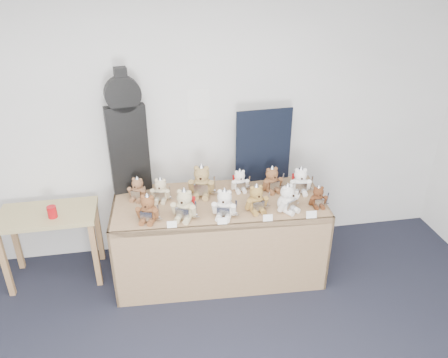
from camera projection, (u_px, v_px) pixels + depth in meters
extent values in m
plane|color=white|center=(161.00, 127.00, 4.15)|extent=(6.00, 0.00, 6.00)
cube|color=white|center=(199.00, 104.00, 4.10)|extent=(0.21, 0.00, 0.30)
cube|color=olive|center=(219.00, 204.00, 4.01)|extent=(1.97, 0.90, 0.06)
cube|color=olive|center=(224.00, 263.00, 3.84)|extent=(1.93, 0.12, 0.80)
cube|color=olive|center=(118.00, 244.00, 4.08)|extent=(0.06, 0.80, 0.80)
cube|color=olive|center=(315.00, 230.00, 4.28)|extent=(0.06, 0.80, 0.80)
cube|color=tan|center=(47.00, 215.00, 3.97)|extent=(0.87, 0.49, 0.04)
cube|color=#996E42|center=(5.00, 265.00, 3.90)|extent=(0.05, 0.05, 0.68)
cube|color=#996E42|center=(16.00, 239.00, 4.25)|extent=(0.05, 0.05, 0.68)
cube|color=#996E42|center=(96.00, 255.00, 4.03)|extent=(0.05, 0.05, 0.68)
cube|color=#996E42|center=(99.00, 231.00, 4.38)|extent=(0.05, 0.05, 0.68)
cube|color=black|center=(129.00, 150.00, 3.99)|extent=(0.37, 0.17, 0.83)
cylinder|color=black|center=(123.00, 94.00, 3.75)|extent=(0.33, 0.16, 0.31)
cube|color=black|center=(121.00, 80.00, 3.69)|extent=(0.12, 0.11, 0.21)
cube|color=black|center=(263.00, 146.00, 4.20)|extent=(0.55, 0.06, 0.73)
cylinder|color=#B90C13|center=(52.00, 212.00, 3.87)|extent=(0.08, 0.08, 0.11)
ellipsoid|color=brown|center=(149.00, 213.00, 3.68)|extent=(0.19, 0.18, 0.16)
sphere|color=brown|center=(148.00, 202.00, 3.63)|extent=(0.12, 0.12, 0.12)
cylinder|color=brown|center=(146.00, 206.00, 3.59)|extent=(0.06, 0.04, 0.05)
sphere|color=black|center=(145.00, 207.00, 3.58)|extent=(0.02, 0.02, 0.02)
sphere|color=brown|center=(143.00, 197.00, 3.62)|extent=(0.04, 0.04, 0.04)
sphere|color=brown|center=(152.00, 197.00, 3.61)|extent=(0.04, 0.04, 0.04)
cylinder|color=brown|center=(139.00, 213.00, 3.67)|extent=(0.07, 0.10, 0.12)
cylinder|color=brown|center=(157.00, 214.00, 3.65)|extent=(0.07, 0.10, 0.12)
cylinder|color=brown|center=(143.00, 221.00, 3.66)|extent=(0.08, 0.11, 0.05)
cylinder|color=brown|center=(151.00, 221.00, 3.65)|extent=(0.08, 0.11, 0.05)
cube|color=silver|center=(146.00, 216.00, 3.63)|extent=(0.10, 0.05, 0.09)
cone|color=silver|center=(147.00, 197.00, 3.61)|extent=(0.10, 0.10, 0.08)
cube|color=silver|center=(159.00, 212.00, 3.63)|extent=(0.02, 0.04, 0.17)
cube|color=silver|center=(159.00, 219.00, 3.66)|extent=(0.05, 0.02, 0.01)
ellipsoid|color=tan|center=(185.00, 210.00, 3.72)|extent=(0.22, 0.21, 0.18)
sphere|color=tan|center=(184.00, 197.00, 3.66)|extent=(0.13, 0.13, 0.13)
cylinder|color=tan|center=(182.00, 202.00, 3.62)|extent=(0.06, 0.05, 0.06)
sphere|color=black|center=(182.00, 203.00, 3.60)|extent=(0.02, 0.02, 0.02)
sphere|color=tan|center=(179.00, 192.00, 3.65)|extent=(0.04, 0.04, 0.04)
sphere|color=tan|center=(189.00, 193.00, 3.63)|extent=(0.04, 0.04, 0.04)
cylinder|color=tan|center=(175.00, 209.00, 3.71)|extent=(0.08, 0.11, 0.13)
cylinder|color=tan|center=(194.00, 211.00, 3.68)|extent=(0.08, 0.11, 0.13)
cylinder|color=tan|center=(178.00, 218.00, 3.69)|extent=(0.09, 0.13, 0.05)
cylinder|color=tan|center=(188.00, 219.00, 3.68)|extent=(0.09, 0.13, 0.05)
cube|color=silver|center=(182.00, 213.00, 3.65)|extent=(0.11, 0.06, 0.10)
cone|color=silver|center=(184.00, 192.00, 3.63)|extent=(0.11, 0.11, 0.09)
cube|color=silver|center=(196.00, 210.00, 3.65)|extent=(0.03, 0.05, 0.19)
cube|color=silver|center=(197.00, 217.00, 3.68)|extent=(0.05, 0.03, 0.01)
cube|color=#A81315|center=(187.00, 204.00, 3.77)|extent=(0.14, 0.09, 0.16)
ellipsoid|color=silver|center=(225.00, 208.00, 3.74)|extent=(0.21, 0.19, 0.17)
sphere|color=silver|center=(225.00, 197.00, 3.69)|extent=(0.12, 0.12, 0.12)
cylinder|color=silver|center=(223.00, 201.00, 3.64)|extent=(0.06, 0.04, 0.05)
sphere|color=black|center=(223.00, 202.00, 3.63)|extent=(0.02, 0.02, 0.02)
sphere|color=silver|center=(220.00, 192.00, 3.67)|extent=(0.04, 0.04, 0.04)
sphere|color=silver|center=(229.00, 192.00, 3.66)|extent=(0.04, 0.04, 0.04)
cylinder|color=silver|center=(215.00, 208.00, 3.73)|extent=(0.08, 0.10, 0.13)
cylinder|color=silver|center=(233.00, 210.00, 3.70)|extent=(0.08, 0.10, 0.13)
cylinder|color=silver|center=(219.00, 217.00, 3.71)|extent=(0.08, 0.12, 0.05)
cylinder|color=silver|center=(228.00, 217.00, 3.70)|extent=(0.08, 0.12, 0.05)
cube|color=silver|center=(223.00, 212.00, 3.68)|extent=(0.11, 0.05, 0.09)
cone|color=silver|center=(225.00, 192.00, 3.66)|extent=(0.11, 0.11, 0.08)
cube|color=silver|center=(236.00, 208.00, 3.68)|extent=(0.03, 0.04, 0.18)
cube|color=silver|center=(236.00, 215.00, 3.71)|extent=(0.05, 0.02, 0.01)
ellipsoid|color=olive|center=(256.00, 203.00, 3.83)|extent=(0.18, 0.16, 0.16)
sphere|color=olive|center=(256.00, 192.00, 3.78)|extent=(0.12, 0.12, 0.12)
cylinder|color=olive|center=(258.00, 196.00, 3.74)|extent=(0.05, 0.03, 0.05)
sphere|color=black|center=(259.00, 197.00, 3.72)|extent=(0.02, 0.02, 0.02)
sphere|color=olive|center=(252.00, 188.00, 3.75)|extent=(0.04, 0.04, 0.04)
sphere|color=olive|center=(261.00, 187.00, 3.77)|extent=(0.04, 0.04, 0.04)
cylinder|color=olive|center=(248.00, 205.00, 3.79)|extent=(0.06, 0.09, 0.12)
cylinder|color=olive|center=(265.00, 202.00, 3.83)|extent=(0.06, 0.09, 0.12)
cylinder|color=olive|center=(254.00, 211.00, 3.79)|extent=(0.06, 0.11, 0.05)
cylinder|color=olive|center=(262.00, 210.00, 3.81)|extent=(0.06, 0.11, 0.05)
cube|color=silver|center=(258.00, 206.00, 3.77)|extent=(0.11, 0.03, 0.09)
cone|color=silver|center=(256.00, 187.00, 3.75)|extent=(0.10, 0.10, 0.08)
cube|color=silver|center=(268.00, 200.00, 3.81)|extent=(0.02, 0.04, 0.17)
cube|color=silver|center=(268.00, 206.00, 3.84)|extent=(0.05, 0.01, 0.01)
ellipsoid|color=silver|center=(286.00, 203.00, 3.82)|extent=(0.22, 0.21, 0.17)
sphere|color=silver|center=(287.00, 192.00, 3.77)|extent=(0.12, 0.12, 0.12)
cylinder|color=silver|center=(292.00, 195.00, 3.74)|extent=(0.06, 0.05, 0.05)
sphere|color=black|center=(293.00, 196.00, 3.73)|extent=(0.02, 0.02, 0.02)
sphere|color=silver|center=(285.00, 189.00, 3.73)|extent=(0.04, 0.04, 0.04)
sphere|color=silver|center=(291.00, 186.00, 3.77)|extent=(0.04, 0.04, 0.04)
cylinder|color=silver|center=(282.00, 206.00, 3.76)|extent=(0.09, 0.10, 0.13)
cylinder|color=silver|center=(294.00, 200.00, 3.85)|extent=(0.09, 0.10, 0.13)
cylinder|color=silver|center=(288.00, 212.00, 3.78)|extent=(0.10, 0.12, 0.05)
cylinder|color=silver|center=(294.00, 209.00, 3.83)|extent=(0.10, 0.12, 0.05)
cube|color=silver|center=(292.00, 205.00, 3.78)|extent=(0.10, 0.07, 0.09)
cone|color=silver|center=(288.00, 187.00, 3.75)|extent=(0.10, 0.10, 0.08)
cube|color=silver|center=(297.00, 197.00, 3.85)|extent=(0.03, 0.04, 0.17)
cube|color=silver|center=(297.00, 204.00, 3.88)|extent=(0.05, 0.03, 0.01)
ellipsoid|color=#55301D|center=(317.00, 200.00, 3.90)|extent=(0.13, 0.11, 0.13)
sphere|color=#55301D|center=(318.00, 192.00, 3.86)|extent=(0.09, 0.09, 0.09)
cylinder|color=#55301D|center=(320.00, 195.00, 3.83)|extent=(0.04, 0.02, 0.04)
sphere|color=black|center=(320.00, 195.00, 3.82)|extent=(0.02, 0.02, 0.02)
sphere|color=#55301D|center=(315.00, 188.00, 3.84)|extent=(0.03, 0.03, 0.03)
sphere|color=#55301D|center=(322.00, 188.00, 3.85)|extent=(0.03, 0.03, 0.03)
cylinder|color=#55301D|center=(311.00, 201.00, 3.88)|extent=(0.04, 0.07, 0.10)
cylinder|color=#55301D|center=(325.00, 200.00, 3.89)|extent=(0.04, 0.07, 0.10)
cylinder|color=#55301D|center=(315.00, 206.00, 3.87)|extent=(0.04, 0.09, 0.04)
cylinder|color=#55301D|center=(322.00, 206.00, 3.88)|extent=(0.04, 0.09, 0.04)
cube|color=silver|center=(319.00, 203.00, 3.85)|extent=(0.08, 0.02, 0.07)
cone|color=silver|center=(319.00, 188.00, 3.84)|extent=(0.08, 0.08, 0.06)
cube|color=silver|center=(327.00, 198.00, 3.87)|extent=(0.01, 0.03, 0.13)
cube|color=silver|center=(327.00, 203.00, 3.90)|extent=(0.04, 0.01, 0.01)
ellipsoid|color=beige|center=(161.00, 194.00, 3.99)|extent=(0.17, 0.16, 0.15)
sphere|color=beige|center=(160.00, 184.00, 3.94)|extent=(0.11, 0.11, 0.11)
cylinder|color=beige|center=(159.00, 188.00, 3.91)|extent=(0.05, 0.03, 0.04)
sphere|color=black|center=(159.00, 188.00, 3.89)|extent=(0.02, 0.02, 0.02)
sphere|color=beige|center=(156.00, 180.00, 3.93)|extent=(0.03, 0.03, 0.03)
sphere|color=beige|center=(164.00, 180.00, 3.92)|extent=(0.03, 0.03, 0.03)
cylinder|color=beige|center=(153.00, 194.00, 3.97)|extent=(0.06, 0.09, 0.11)
cylinder|color=beige|center=(168.00, 194.00, 3.96)|extent=(0.06, 0.09, 0.11)
cylinder|color=beige|center=(157.00, 200.00, 3.96)|extent=(0.07, 0.10, 0.04)
cylinder|color=beige|center=(164.00, 201.00, 3.96)|extent=(0.07, 0.10, 0.04)
cube|color=silver|center=(160.00, 196.00, 3.94)|extent=(0.10, 0.04, 0.08)
cone|color=silver|center=(160.00, 180.00, 3.92)|extent=(0.09, 0.09, 0.07)
cube|color=silver|center=(170.00, 193.00, 3.94)|extent=(0.02, 0.04, 0.15)
cube|color=silver|center=(171.00, 198.00, 3.97)|extent=(0.04, 0.02, 0.01)
ellipsoid|color=#9C804E|center=(202.00, 186.00, 4.07)|extent=(0.23, 0.21, 0.20)
sphere|color=#9C804E|center=(202.00, 174.00, 4.01)|extent=(0.14, 0.14, 0.14)
cylinder|color=#9C804E|center=(201.00, 178.00, 3.96)|extent=(0.07, 0.05, 0.06)
sphere|color=black|center=(201.00, 179.00, 3.94)|extent=(0.02, 0.02, 0.02)
sphere|color=#9C804E|center=(196.00, 168.00, 3.98)|extent=(0.05, 0.05, 0.05)
sphere|color=#9C804E|center=(207.00, 168.00, 3.98)|extent=(0.05, 0.05, 0.05)
cylinder|color=#9C804E|center=(192.00, 186.00, 4.05)|extent=(0.08, 0.12, 0.15)
cylinder|color=#9C804E|center=(212.00, 187.00, 4.04)|extent=(0.08, 0.12, 0.15)
cylinder|color=#9C804E|center=(196.00, 195.00, 4.04)|extent=(0.09, 0.14, 0.06)
cylinder|color=#9C804E|center=(206.00, 195.00, 4.03)|extent=(0.09, 0.14, 0.06)
cube|color=silver|center=(201.00, 190.00, 4.00)|extent=(0.13, 0.05, 0.11)
cone|color=silver|center=(201.00, 168.00, 3.98)|extent=(0.12, 0.12, 0.09)
cube|color=silver|center=(215.00, 185.00, 4.01)|extent=(0.03, 0.05, 0.21)
cube|color=silver|center=(215.00, 192.00, 4.04)|extent=(0.06, 0.02, 0.01)
ellipsoid|color=white|center=(240.00, 184.00, 4.16)|extent=(0.14, 0.12, 0.14)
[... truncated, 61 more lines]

